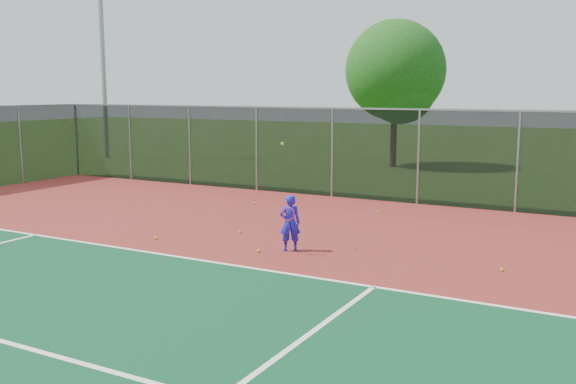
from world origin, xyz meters
name	(u,v)px	position (x,y,z in m)	size (l,w,h in m)	color
ground	(186,321)	(0.00, 0.00, 0.00)	(120.00, 120.00, 0.00)	#2C5117
court_apron	(253,287)	(0.00, 2.00, 0.01)	(30.00, 20.00, 0.02)	maroon
fence_back	(418,156)	(0.00, 12.00, 1.56)	(30.00, 0.06, 3.03)	black
tennis_player	(290,223)	(-0.66, 4.67, 0.67)	(0.59, 0.67, 2.44)	#2117DB
practice_ball_0	(156,238)	(-4.07, 4.10, 0.06)	(0.07, 0.07, 0.07)	#BACB17
practice_ball_1	(0,210)	(-10.61, 4.73, 0.06)	(0.07, 0.07, 0.07)	#BACB17
practice_ball_2	(259,251)	(-1.21, 4.21, 0.06)	(0.07, 0.07, 0.07)	#BACB17
practice_ball_3	(240,232)	(-2.62, 5.63, 0.06)	(0.07, 0.07, 0.07)	#BACB17
practice_ball_4	(379,212)	(-0.53, 9.94, 0.06)	(0.07, 0.07, 0.07)	#BACB17
practice_ball_6	(254,203)	(-4.50, 9.38, 0.06)	(0.07, 0.07, 0.07)	#BACB17
practice_ball_7	(502,269)	(3.87, 5.25, 0.06)	(0.07, 0.07, 0.07)	#BACB17
floodlight_nw	(102,35)	(-19.17, 18.01, 6.50)	(0.90, 0.40, 11.47)	gray
tree_back_left	(397,75)	(-4.06, 21.42, 4.33)	(4.70, 4.70, 6.91)	#362413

